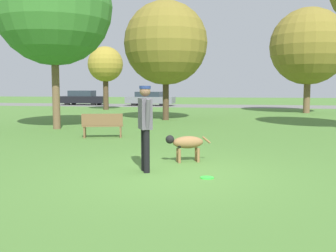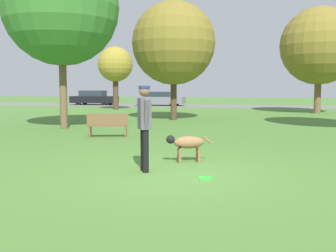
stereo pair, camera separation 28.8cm
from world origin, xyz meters
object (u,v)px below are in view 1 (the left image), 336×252
at_px(tree_near_left, 54,7).
at_px(parked_car_black, 83,98).
at_px(frisbee, 207,178).
at_px(park_bench, 103,125).
at_px(dog, 186,143).
at_px(tree_far_right, 309,46).
at_px(person, 145,121).
at_px(parked_car_grey, 150,99).
at_px(tree_mid_center, 166,43).
at_px(tree_far_left, 105,65).

xyz_separation_m(tree_near_left, parked_car_black, (-7.61, 21.32, -4.33)).
relative_size(frisbee, park_bench, 0.18).
distance_m(dog, tree_far_right, 20.10).
height_order(person, tree_far_right, tree_far_right).
bearing_deg(park_bench, dog, 115.32).
bearing_deg(tree_far_right, dog, -106.90).
height_order(parked_car_grey, park_bench, parked_car_grey).
height_order(tree_mid_center, parked_car_grey, tree_mid_center).
xyz_separation_m(person, parked_car_grey, (-6.37, 28.38, -0.39)).
bearing_deg(person, dog, 123.13).
height_order(person, tree_far_left, tree_far_left).
xyz_separation_m(person, tree_mid_center, (-1.95, 12.77, 2.99)).
relative_size(dog, frisbee, 3.95).
distance_m(parked_car_black, parked_car_grey, 6.87).
bearing_deg(parked_car_grey, tree_near_left, -85.22).
relative_size(tree_far_right, tree_near_left, 0.95).
bearing_deg(tree_far_right, park_bench, -121.53).
distance_m(tree_mid_center, parked_car_black, 19.90).
bearing_deg(parked_car_grey, tree_mid_center, -71.44).
relative_size(frisbee, tree_mid_center, 0.04).
xyz_separation_m(person, tree_far_right, (6.41, 20.03, 3.40)).
bearing_deg(tree_far_right, tree_far_left, 174.59).
relative_size(frisbee, tree_far_left, 0.05).
relative_size(tree_far_right, park_bench, 4.82).
bearing_deg(tree_near_left, tree_far_right, 46.17).
bearing_deg(tree_near_left, dog, -45.03).
xyz_separation_m(parked_car_black, park_bench, (10.48, -23.72, -0.23)).
xyz_separation_m(dog, parked_car_grey, (-7.06, 27.20, 0.21)).
bearing_deg(tree_far_left, tree_near_left, -79.14).
relative_size(parked_car_grey, park_bench, 3.16).
bearing_deg(tree_mid_center, tree_far_right, 40.98).
distance_m(dog, tree_near_left, 10.02).
relative_size(person, park_bench, 1.22).
distance_m(frisbee, tree_near_left, 11.61).
xyz_separation_m(frisbee, park_bench, (-4.06, 5.46, 0.44)).
bearing_deg(tree_far_right, parked_car_black, 155.89).
distance_m(tree_far_right, parked_car_black, 21.84).
distance_m(parked_car_grey, park_bench, 23.56).
height_order(person, parked_car_grey, person).
bearing_deg(park_bench, parked_car_grey, -97.09).
bearing_deg(tree_far_left, park_bench, -71.24).
xyz_separation_m(tree_near_left, parked_car_grey, (-0.75, 20.88, -4.35)).
bearing_deg(tree_near_left, parked_car_black, 109.63).
xyz_separation_m(tree_far_left, park_bench, (5.54, -16.32, -3.02)).
relative_size(dog, park_bench, 0.72).
distance_m(tree_far_left, tree_mid_center, 10.75).
distance_m(tree_near_left, tree_mid_center, 6.50).
relative_size(person, parked_car_grey, 0.39).
bearing_deg(parked_car_grey, tree_far_left, -102.74).
bearing_deg(parked_car_grey, person, -74.62).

